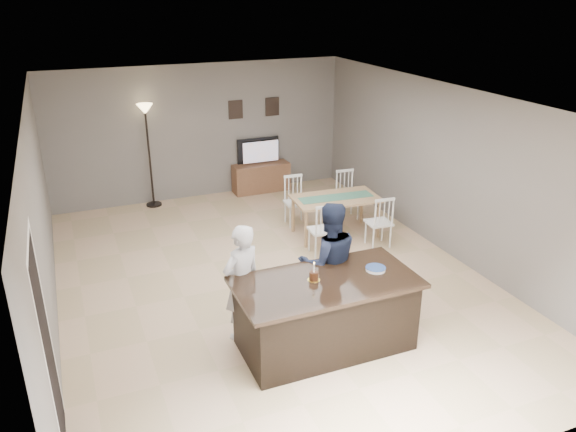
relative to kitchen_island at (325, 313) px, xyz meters
name	(u,v)px	position (x,y,z in m)	size (l,w,h in m)	color
floor	(272,279)	(0.00, 1.80, -0.45)	(8.00, 8.00, 0.00)	tan
room_shell	(271,173)	(0.00, 1.80, 1.22)	(8.00, 8.00, 8.00)	slate
kitchen_island	(325,313)	(0.00, 0.00, 0.00)	(2.15, 1.10, 0.90)	black
tv_console	(261,178)	(1.20, 5.57, -0.15)	(1.20, 0.40, 0.60)	brown
television	(260,151)	(1.20, 5.64, 0.41)	(0.91, 0.12, 0.53)	black
tv_screen_glow	(261,152)	(1.20, 5.56, 0.42)	(0.78, 0.78, 0.00)	#D06017
picture_frames	(254,108)	(1.15, 5.78, 1.30)	(1.10, 0.02, 0.38)	black
doorway	(45,333)	(-2.99, -0.50, 0.80)	(0.00, 2.10, 2.65)	black
woman	(242,283)	(-0.85, 0.58, 0.30)	(0.55, 0.36, 1.51)	#BDBCC1
man	(329,263)	(0.31, 0.55, 0.36)	(0.79, 0.62, 1.63)	#181F36
birthday_cake	(314,276)	(-0.13, 0.07, 0.50)	(0.15, 0.15, 0.23)	gold
plate_stack	(376,269)	(0.66, 0.00, 0.47)	(0.25, 0.25, 0.04)	white
dining_table	(336,204)	(1.63, 2.93, 0.12)	(1.54, 1.77, 0.90)	tan
floor_lamp	(147,128)	(-1.08, 5.59, 1.12)	(0.30, 0.30, 2.03)	black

